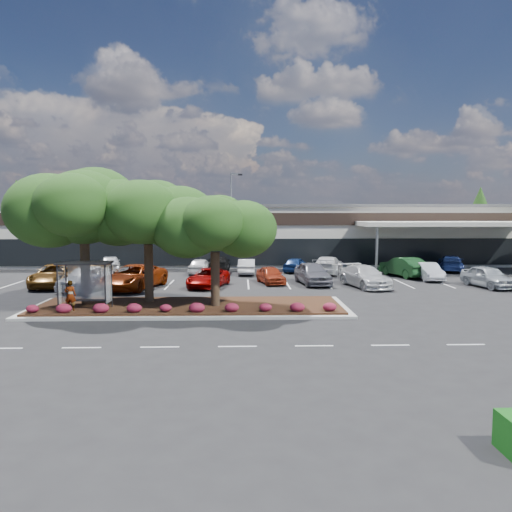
{
  "coord_description": "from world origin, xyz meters",
  "views": [
    {
      "loc": [
        0.97,
        -24.24,
        5.62
      ],
      "look_at": [
        1.96,
        8.81,
        2.6
      ],
      "focal_mm": 35.0,
      "sensor_mm": 36.0,
      "label": 1
    }
  ],
  "objects": [
    {
      "name": "ground",
      "position": [
        0.0,
        0.0,
        0.0
      ],
      "size": [
        160.0,
        160.0,
        0.0
      ],
      "primitive_type": "plane",
      "color": "black",
      "rests_on": "ground"
    },
    {
      "name": "retail_store",
      "position": [
        0.06,
        33.91,
        3.15
      ],
      "size": [
        80.4,
        25.2,
        6.25
      ],
      "color": "silver",
      "rests_on": "ground"
    },
    {
      "name": "landscape_island",
      "position": [
        -2.0,
        4.0,
        0.12
      ],
      "size": [
        18.0,
        6.0,
        0.26
      ],
      "color": "#A1A09B",
      "rests_on": "ground"
    },
    {
      "name": "lane_markings",
      "position": [
        -0.14,
        10.42,
        0.01
      ],
      "size": [
        33.12,
        20.06,
        0.01
      ],
      "color": "silver",
      "rests_on": "ground"
    },
    {
      "name": "shrub_row",
      "position": [
        -2.0,
        1.9,
        0.51
      ],
      "size": [
        17.0,
        0.8,
        0.5
      ],
      "primitive_type": null,
      "color": "maroon",
      "rests_on": "landscape_island"
    },
    {
      "name": "bus_shelter",
      "position": [
        -7.5,
        2.95,
        2.31
      ],
      "size": [
        2.75,
        1.55,
        2.59
      ],
      "color": "black",
      "rests_on": "landscape_island"
    },
    {
      "name": "island_tree_west",
      "position": [
        -8.0,
        4.5,
        4.21
      ],
      "size": [
        7.2,
        7.2,
        7.89
      ],
      "primitive_type": null,
      "color": "#1C3D11",
      "rests_on": "landscape_island"
    },
    {
      "name": "island_tree_mid",
      "position": [
        -4.5,
        5.2,
        3.92
      ],
      "size": [
        6.6,
        6.6,
        7.32
      ],
      "primitive_type": null,
      "color": "#1C3D11",
      "rests_on": "landscape_island"
    },
    {
      "name": "island_tree_east",
      "position": [
        -0.5,
        3.7,
        3.51
      ],
      "size": [
        5.8,
        5.8,
        6.5
      ],
      "primitive_type": null,
      "color": "#1C3D11",
      "rests_on": "landscape_island"
    },
    {
      "name": "conifer_north_west",
      "position": [
        -30.0,
        46.0,
        5.0
      ],
      "size": [
        4.4,
        4.4,
        10.0
      ],
      "primitive_type": "cone",
      "color": "#1C3D11",
      "rests_on": "ground"
    },
    {
      "name": "conifer_north_east",
      "position": [
        34.0,
        44.0,
        4.5
      ],
      "size": [
        3.96,
        3.96,
        9.0
      ],
      "primitive_type": "cone",
      "color": "#1C3D11",
      "rests_on": "ground"
    },
    {
      "name": "person_waiting",
      "position": [
        -8.21,
        2.47,
        1.08
      ],
      "size": [
        0.6,
        0.4,
        1.64
      ],
      "primitive_type": "imported",
      "rotation": [
        0.0,
        0.0,
        3.15
      ],
      "color": "#594C47",
      "rests_on": "landscape_island"
    },
    {
      "name": "light_pole",
      "position": [
        0.05,
        27.98,
        4.22
      ],
      "size": [
        1.43,
        0.6,
        9.55
      ],
      "rotation": [
        0.0,
        0.0,
        -0.17
      ],
      "color": "#A1A09B",
      "rests_on": "ground"
    },
    {
      "name": "car_0",
      "position": [
        -12.87,
        12.91,
        0.82
      ],
      "size": [
        3.11,
        6.05,
        1.63
      ],
      "primitive_type": "imported",
      "rotation": [
        0.0,
        0.0,
        0.07
      ],
      "color": "brown",
      "rests_on": "ground"
    },
    {
      "name": "car_1",
      "position": [
        -10.1,
        11.19,
        0.86
      ],
      "size": [
        3.37,
        5.41,
        1.72
      ],
      "primitive_type": "imported",
      "rotation": [
        0.0,
        0.0,
        -0.29
      ],
      "color": "white",
      "rests_on": "ground"
    },
    {
      "name": "car_2",
      "position": [
        -6.75,
        11.56,
        0.86
      ],
      "size": [
        4.47,
        6.74,
        1.72
      ],
      "primitive_type": "imported",
      "rotation": [
        0.0,
        0.0,
        -0.28
      ],
      "color": "maroon",
      "rests_on": "ground"
    },
    {
      "name": "car_3",
      "position": [
        -1.45,
        12.26,
        0.68
      ],
      "size": [
        3.32,
        5.31,
        1.37
      ],
      "primitive_type": "imported",
      "rotation": [
        0.0,
        0.0,
        -0.23
      ],
      "color": "#800301",
      "rests_on": "ground"
    },
    {
      "name": "car_4",
      "position": [
        3.25,
        13.84,
        0.66
      ],
      "size": [
        2.43,
        4.16,
        1.33
      ],
      "primitive_type": "imported",
      "rotation": [
        0.0,
        0.0,
        0.24
      ],
      "color": "#9D3016",
      "rests_on": "ground"
    },
    {
      "name": "car_5",
      "position": [
        6.42,
        13.38,
        0.85
      ],
      "size": [
        2.69,
        5.23,
        1.7
      ],
      "primitive_type": "imported",
      "rotation": [
        0.0,
        0.0,
        0.14
      ],
      "color": "slate",
      "rests_on": "ground"
    },
    {
      "name": "car_6",
      "position": [
        10.07,
        11.9,
        0.78
      ],
      "size": [
        3.45,
        5.77,
        1.57
      ],
      "primitive_type": "imported",
      "rotation": [
        0.0,
        0.0,
        0.25
      ],
      "color": "silver",
      "rests_on": "ground"
    },
    {
      "name": "car_7",
      "position": [
        16.13,
        15.48,
        0.7
      ],
      "size": [
        1.61,
        4.27,
        1.39
      ],
      "primitive_type": "imported",
      "rotation": [
        0.0,
        0.0,
        -0.03
      ],
      "color": "#B5B9C2",
      "rests_on": "ground"
    },
    {
      "name": "car_8",
      "position": [
        19.05,
        11.45,
        0.79
      ],
      "size": [
        2.68,
        4.88,
        1.57
      ],
      "primitive_type": "imported",
      "rotation": [
        0.0,
        0.0,
        0.19
      ],
      "color": "#A2A8AD",
      "rests_on": "ground"
    },
    {
      "name": "car_9",
      "position": [
        -11.16,
        22.02,
        0.75
      ],
      "size": [
        2.81,
        4.72,
        1.5
      ],
      "primitive_type": "imported",
      "rotation": [
        0.0,
        0.0,
        3.39
      ],
      "color": "silver",
      "rests_on": "ground"
    },
    {
      "name": "car_10",
      "position": [
        -11.13,
        18.38,
        0.75
      ],
      "size": [
        2.12,
        4.51,
        1.49
      ],
      "primitive_type": "imported",
      "rotation": [
        0.0,
        0.0,
        3.23
      ],
      "color": "brown",
      "rests_on": "ground"
    },
    {
      "name": "car_11",
      "position": [
        -2.66,
        19.89,
        0.71
      ],
      "size": [
        2.15,
        4.31,
        1.41
      ],
      "primitive_type": "imported",
      "rotation": [
        0.0,
        0.0,
        3.02
      ],
      "color": "silver",
      "rests_on": "ground"
    },
    {
      "name": "car_12",
      "position": [
        -1.12,
        21.81,
        0.72
      ],
      "size": [
        2.03,
        4.99,
        1.45
      ],
      "primitive_type": "imported",
      "rotation": [
        0.0,
        0.0,
        3.14
      ],
      "color": "black",
      "rests_on": "ground"
    },
    {
      "name": "car_13",
      "position": [
        1.46,
        19.55,
        0.68
      ],
      "size": [
        1.58,
        4.18,
        1.36
      ],
      "primitive_type": "imported",
      "rotation": [
        0.0,
        0.0,
        3.11
      ],
      "color": "#BABABA",
      "rests_on": "ground"
    },
    {
      "name": "car_14",
      "position": [
        5.98,
        21.05,
        0.68
      ],
      "size": [
        2.96,
        4.28,
        1.35
      ],
      "primitive_type": "imported",
      "rotation": [
        0.0,
        0.0,
        2.76
      ],
      "color": "navy",
      "rests_on": "ground"
    },
    {
      "name": "car_15",
      "position": [
        8.68,
        19.49,
        0.79
      ],
      "size": [
        3.83,
        5.85,
        1.58
      ],
      "primitive_type": "imported",
      "rotation": [
        0.0,
        0.0,
        2.82
      ],
      "color": "silver",
      "rests_on": "ground"
    },
    {
      "name": "car_16",
      "position": [
        14.8,
        17.52,
        0.84
      ],
      "size": [
        3.17,
        5.39,
        1.68
      ],
      "primitive_type": "imported",
      "rotation": [
        0.0,
        0.0,
        3.43
      ],
      "color": "#17421D",
      "rests_on": "ground"
    },
    {
      "name": "car_17",
      "position": [
        20.44,
        21.23,
        0.74
      ],
      "size": [
        3.69,
        5.53,
        1.49
      ],
      "primitive_type": "imported",
      "rotation": [
        0.0,
        0.0,
        2.8
      ],
      "color": "navy",
      "rests_on": "ground"
    }
  ]
}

